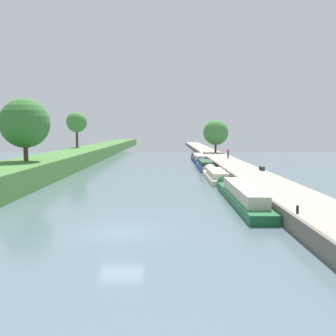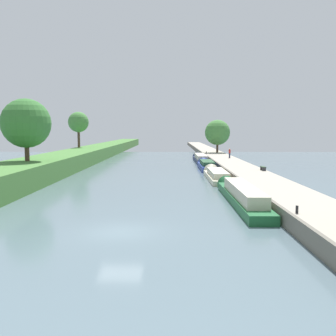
# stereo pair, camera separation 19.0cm
# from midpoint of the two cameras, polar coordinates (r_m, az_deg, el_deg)

# --- Properties ---
(ground_plane) EXTENTS (160.00, 160.00, 0.00)m
(ground_plane) POSITION_cam_midpoint_polar(r_m,az_deg,el_deg) (22.23, -6.92, -9.44)
(ground_plane) COLOR slate
(right_towpath) EXTENTS (4.50, 260.00, 1.02)m
(right_towpath) POSITION_cam_midpoint_polar(r_m,az_deg,el_deg) (23.83, 23.62, -7.59)
(right_towpath) COLOR #A89E8E
(right_towpath) RESTS_ON ground_plane
(stone_quay) EXTENTS (0.25, 260.00, 1.07)m
(stone_quay) POSITION_cam_midpoint_polar(r_m,az_deg,el_deg) (23.00, 18.14, -7.80)
(stone_quay) COLOR #6B665B
(stone_quay) RESTS_ON ground_plane
(narrowboat_green) EXTENTS (1.86, 15.90, 2.08)m
(narrowboat_green) POSITION_cam_midpoint_polar(r_m,az_deg,el_deg) (31.17, 11.01, -3.93)
(narrowboat_green) COLOR #1E6033
(narrowboat_green) RESTS_ON ground_plane
(narrowboat_cream) EXTENTS (2.15, 12.00, 2.04)m
(narrowboat_cream) POSITION_cam_midpoint_polar(r_m,az_deg,el_deg) (45.64, 7.34, -1.04)
(narrowboat_cream) COLOR beige
(narrowboat_cream) RESTS_ON ground_plane
(narrowboat_blue) EXTENTS (2.04, 10.43, 1.94)m
(narrowboat_blue) POSITION_cam_midpoint_polar(r_m,az_deg,el_deg) (57.30, 5.83, 0.42)
(narrowboat_blue) COLOR #283D93
(narrowboat_blue) RESTS_ON ground_plane
(narrowboat_navy) EXTENTS (2.04, 15.43, 2.07)m
(narrowboat_navy) POSITION_cam_midpoint_polar(r_m,az_deg,el_deg) (70.95, 4.92, 1.45)
(narrowboat_navy) COLOR #141E42
(narrowboat_navy) RESTS_ON ground_plane
(tree_rightbank_midnear) EXTENTS (5.34, 5.34, 6.95)m
(tree_rightbank_midnear) POSITION_cam_midpoint_polar(r_m,az_deg,el_deg) (81.78, 7.49, 5.30)
(tree_rightbank_midnear) COLOR #4C3828
(tree_rightbank_midnear) RESTS_ON right_towpath
(tree_leftbank_downstream) EXTENTS (4.09, 4.09, 7.14)m
(tree_leftbank_downstream) POSITION_cam_midpoint_polar(r_m,az_deg,el_deg) (79.03, -13.22, 6.69)
(tree_leftbank_downstream) COLOR #4C3828
(tree_leftbank_downstream) RESTS_ON left_grassy_bank
(tree_leftbank_upstream) EXTENTS (5.48, 5.48, 6.98)m
(tree_leftbank_upstream) POSITION_cam_midpoint_polar(r_m,az_deg,el_deg) (45.39, -20.41, 6.29)
(tree_leftbank_upstream) COLOR #4C3828
(tree_leftbank_upstream) RESTS_ON left_grassy_bank
(person_walking) EXTENTS (0.34, 0.34, 1.66)m
(person_walking) POSITION_cam_midpoint_polar(r_m,az_deg,el_deg) (66.29, 9.30, 2.25)
(person_walking) COLOR #282D42
(person_walking) RESTS_ON right_towpath
(mooring_bollard_near) EXTENTS (0.16, 0.16, 0.45)m
(mooring_bollard_near) POSITION_cam_midpoint_polar(r_m,az_deg,el_deg) (23.22, 19.00, -5.90)
(mooring_bollard_near) COLOR black
(mooring_bollard_near) RESTS_ON right_towpath
(mooring_bollard_far) EXTENTS (0.16, 0.16, 0.45)m
(mooring_bollard_far) POSITION_cam_midpoint_polar(r_m,az_deg,el_deg) (77.77, 5.83, 2.32)
(mooring_bollard_far) COLOR black
(mooring_bollard_far) RESTS_ON right_towpath
(park_bench) EXTENTS (0.44, 1.50, 0.47)m
(park_bench) POSITION_cam_midpoint_polar(r_m,az_deg,el_deg) (46.62, 14.18, 0.08)
(park_bench) COLOR #333338
(park_bench) RESTS_ON right_towpath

